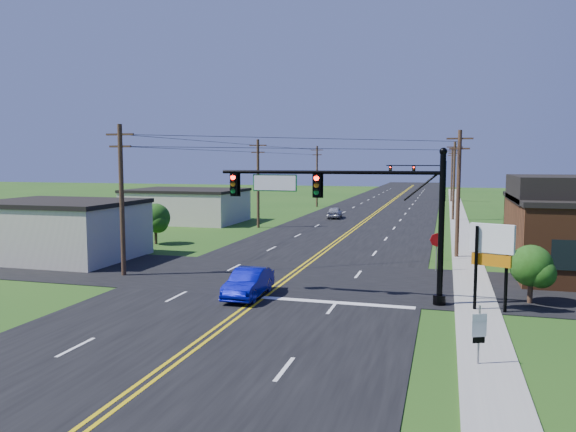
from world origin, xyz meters
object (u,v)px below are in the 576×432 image
(signal_mast_main, at_px, (348,204))
(route_sign, at_px, (479,331))
(blue_car, at_px, (249,284))
(signal_mast_far, at_px, (419,174))
(stop_sign, at_px, (437,244))

(signal_mast_main, relative_size, route_sign, 5.44)
(signal_mast_main, distance_m, blue_car, 6.37)
(signal_mast_main, bearing_deg, blue_car, -168.29)
(signal_mast_far, distance_m, stop_sign, 63.77)
(signal_mast_main, bearing_deg, signal_mast_far, 89.92)
(stop_sign, bearing_deg, signal_mast_far, 76.23)
(signal_mast_far, xyz_separation_m, blue_car, (-4.92, -73.00, -3.84))
(route_sign, bearing_deg, blue_car, 124.06)
(blue_car, relative_size, stop_sign, 1.78)
(blue_car, bearing_deg, stop_sign, 45.44)
(route_sign, relative_size, stop_sign, 0.86)
(signal_mast_main, bearing_deg, route_sign, -53.49)
(stop_sign, bearing_deg, blue_car, -151.06)
(route_sign, bearing_deg, stop_sign, 72.69)
(signal_mast_far, bearing_deg, signal_mast_main, -90.08)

